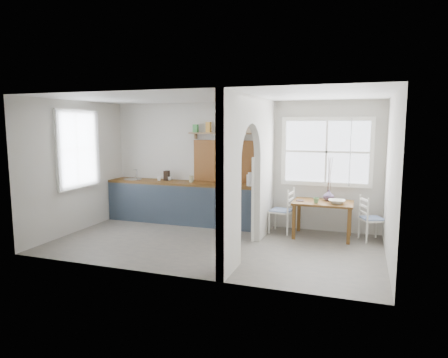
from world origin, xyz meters
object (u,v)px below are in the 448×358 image
(chair_right, at_px, (372,218))
(vase, at_px, (329,195))
(dining_table, at_px, (322,219))
(kettle, at_px, (251,179))
(chair_left, at_px, (281,210))

(chair_right, bearing_deg, vase, 61.24)
(dining_table, xyz_separation_m, kettle, (-1.45, 0.14, 0.69))
(dining_table, height_order, chair_left, chair_left)
(kettle, bearing_deg, chair_left, 20.51)
(kettle, height_order, vase, kettle)
(kettle, xyz_separation_m, vase, (1.54, 0.00, -0.24))
(chair_left, height_order, chair_right, chair_left)
(chair_right, bearing_deg, dining_table, 70.97)
(dining_table, bearing_deg, chair_left, 173.88)
(chair_left, relative_size, chair_right, 1.08)
(chair_left, height_order, vase, same)
(kettle, bearing_deg, chair_right, 23.51)
(vase, bearing_deg, dining_table, -121.59)
(chair_right, distance_m, kettle, 2.42)
(dining_table, distance_m, kettle, 1.62)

